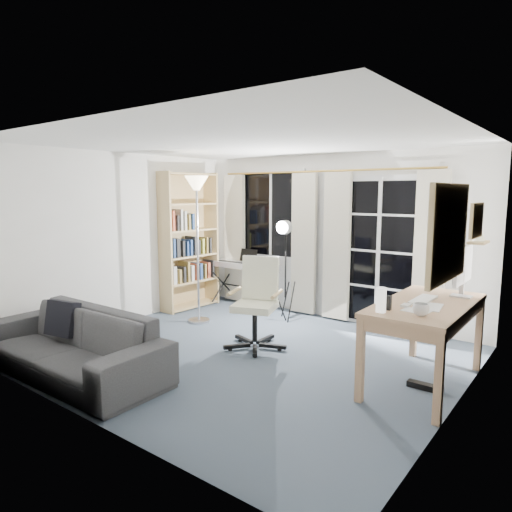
{
  "coord_description": "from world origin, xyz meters",
  "views": [
    {
      "loc": [
        3.14,
        -3.96,
        1.86
      ],
      "look_at": [
        -0.14,
        0.35,
        1.09
      ],
      "focal_mm": 32.0,
      "sensor_mm": 36.0,
      "label": 1
    }
  ],
  "objects_px": {
    "monitor": "(463,267)",
    "mug": "(421,308)",
    "studio_light": "(284,239)",
    "office_chair": "(258,294)",
    "bookshelf": "(186,244)",
    "torchiere_lamp": "(197,205)",
    "keyboard_piano": "(245,267)",
    "sofa": "(71,333)",
    "desk": "(426,313)"
  },
  "relations": [
    {
      "from": "bookshelf",
      "to": "torchiere_lamp",
      "type": "height_order",
      "value": "bookshelf"
    },
    {
      "from": "studio_light",
      "to": "mug",
      "type": "bearing_deg",
      "value": -36.68
    },
    {
      "from": "keyboard_piano",
      "to": "desk",
      "type": "distance_m",
      "value": 3.52
    },
    {
      "from": "mug",
      "to": "bookshelf",
      "type": "bearing_deg",
      "value": 163.13
    },
    {
      "from": "bookshelf",
      "to": "studio_light",
      "type": "relative_size",
      "value": 1.45
    },
    {
      "from": "torchiere_lamp",
      "to": "monitor",
      "type": "xyz_separation_m",
      "value": [
        3.45,
        0.21,
        -0.55
      ]
    },
    {
      "from": "torchiere_lamp",
      "to": "sofa",
      "type": "bearing_deg",
      "value": -81.8
    },
    {
      "from": "monitor",
      "to": "sofa",
      "type": "height_order",
      "value": "monitor"
    },
    {
      "from": "keyboard_piano",
      "to": "mug",
      "type": "relative_size",
      "value": 9.06
    },
    {
      "from": "keyboard_piano",
      "to": "torchiere_lamp",
      "type": "bearing_deg",
      "value": -90.01
    },
    {
      "from": "mug",
      "to": "keyboard_piano",
      "type": "bearing_deg",
      "value": 151.55
    },
    {
      "from": "desk",
      "to": "monitor",
      "type": "height_order",
      "value": "monitor"
    },
    {
      "from": "bookshelf",
      "to": "office_chair",
      "type": "xyz_separation_m",
      "value": [
        2.03,
        -0.79,
        -0.39
      ]
    },
    {
      "from": "studio_light",
      "to": "office_chair",
      "type": "height_order",
      "value": "studio_light"
    },
    {
      "from": "keyboard_piano",
      "to": "sofa",
      "type": "distance_m",
      "value": 3.27
    },
    {
      "from": "desk",
      "to": "office_chair",
      "type": "bearing_deg",
      "value": -178.68
    },
    {
      "from": "bookshelf",
      "to": "mug",
      "type": "xyz_separation_m",
      "value": [
        4.11,
        -1.25,
        -0.15
      ]
    },
    {
      "from": "monitor",
      "to": "mug",
      "type": "height_order",
      "value": "monitor"
    },
    {
      "from": "office_chair",
      "to": "monitor",
      "type": "bearing_deg",
      "value": -6.96
    },
    {
      "from": "torchiere_lamp",
      "to": "studio_light",
      "type": "bearing_deg",
      "value": 40.35
    },
    {
      "from": "office_chair",
      "to": "mug",
      "type": "height_order",
      "value": "office_chair"
    },
    {
      "from": "keyboard_piano",
      "to": "sofa",
      "type": "relative_size",
      "value": 0.54
    },
    {
      "from": "studio_light",
      "to": "monitor",
      "type": "bearing_deg",
      "value": -17.33
    },
    {
      "from": "torchiere_lamp",
      "to": "keyboard_piano",
      "type": "xyz_separation_m",
      "value": [
        -0.01,
        1.09,
        -1.01
      ]
    },
    {
      "from": "bookshelf",
      "to": "monitor",
      "type": "relative_size",
      "value": 3.69
    },
    {
      "from": "studio_light",
      "to": "office_chair",
      "type": "bearing_deg",
      "value": -76.8
    },
    {
      "from": "torchiere_lamp",
      "to": "bookshelf",
      "type": "bearing_deg",
      "value": 146.15
    },
    {
      "from": "bookshelf",
      "to": "keyboard_piano",
      "type": "bearing_deg",
      "value": 40.59
    },
    {
      "from": "monitor",
      "to": "mug",
      "type": "distance_m",
      "value": 0.98
    },
    {
      "from": "office_chair",
      "to": "monitor",
      "type": "xyz_separation_m",
      "value": [
        2.17,
        0.49,
        0.48
      ]
    },
    {
      "from": "bookshelf",
      "to": "sofa",
      "type": "distance_m",
      "value": 2.94
    },
    {
      "from": "studio_light",
      "to": "desk",
      "type": "bearing_deg",
      "value": -28.32
    },
    {
      "from": "bookshelf",
      "to": "torchiere_lamp",
      "type": "relative_size",
      "value": 1.04
    },
    {
      "from": "bookshelf",
      "to": "torchiere_lamp",
      "type": "xyz_separation_m",
      "value": [
        0.76,
        -0.51,
        0.64
      ]
    },
    {
      "from": "monitor",
      "to": "studio_light",
      "type": "bearing_deg",
      "value": 167.06
    },
    {
      "from": "office_chair",
      "to": "sofa",
      "type": "xyz_separation_m",
      "value": [
        -0.96,
        -1.88,
        -0.2
      ]
    },
    {
      "from": "bookshelf",
      "to": "keyboard_piano",
      "type": "relative_size",
      "value": 1.79
    },
    {
      "from": "monitor",
      "to": "mug",
      "type": "relative_size",
      "value": 4.39
    },
    {
      "from": "sofa",
      "to": "keyboard_piano",
      "type": "bearing_deg",
      "value": 94.75
    },
    {
      "from": "studio_light",
      "to": "office_chair",
      "type": "xyz_separation_m",
      "value": [
        0.34,
        -1.07,
        -0.56
      ]
    },
    {
      "from": "bookshelf",
      "to": "desk",
      "type": "distance_m",
      "value": 4.09
    },
    {
      "from": "studio_light",
      "to": "office_chair",
      "type": "distance_m",
      "value": 1.26
    },
    {
      "from": "monitor",
      "to": "sofa",
      "type": "xyz_separation_m",
      "value": [
        -3.13,
        -2.37,
        -0.69
      ]
    },
    {
      "from": "studio_light",
      "to": "sofa",
      "type": "relative_size",
      "value": 0.67
    },
    {
      "from": "torchiere_lamp",
      "to": "keyboard_piano",
      "type": "height_order",
      "value": "torchiere_lamp"
    },
    {
      "from": "office_chair",
      "to": "keyboard_piano",
      "type": "bearing_deg",
      "value": 113.61
    },
    {
      "from": "office_chair",
      "to": "desk",
      "type": "xyz_separation_m",
      "value": [
        1.98,
        0.04,
        0.08
      ]
    },
    {
      "from": "keyboard_piano",
      "to": "bookshelf",
      "type": "bearing_deg",
      "value": -143.09
    },
    {
      "from": "bookshelf",
      "to": "monitor",
      "type": "height_order",
      "value": "bookshelf"
    },
    {
      "from": "desk",
      "to": "monitor",
      "type": "relative_size",
      "value": 2.59
    }
  ]
}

